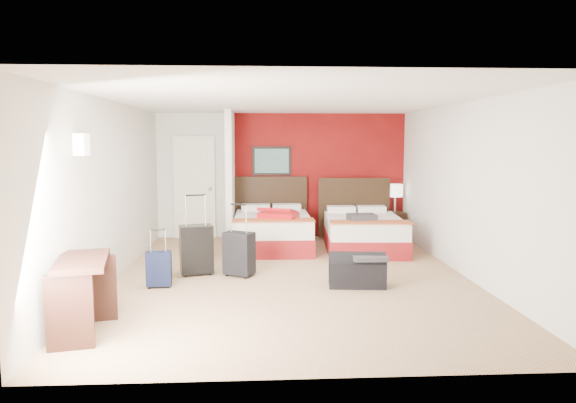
{
  "coord_description": "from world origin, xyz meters",
  "views": [
    {
      "loc": [
        -0.45,
        -7.31,
        1.93
      ],
      "look_at": [
        -0.0,
        0.8,
        1.0
      ],
      "focal_mm": 32.54,
      "sensor_mm": 36.0,
      "label": 1
    }
  ],
  "objects": [
    {
      "name": "room_walls",
      "position": [
        -1.4,
        1.42,
        1.26
      ],
      "size": [
        5.02,
        6.52,
        2.5
      ],
      "color": "silver",
      "rests_on": "ground"
    },
    {
      "name": "desk",
      "position": [
        -2.21,
        -2.14,
        0.39
      ],
      "size": [
        0.66,
        1.02,
        0.78
      ],
      "primitive_type": "cube",
      "rotation": [
        0.0,
        0.0,
        0.21
      ],
      "color": "black",
      "rests_on": "ground"
    },
    {
      "name": "entry_door",
      "position": [
        -1.75,
        3.2,
        1.02
      ],
      "size": [
        0.82,
        0.06,
        2.05
      ],
      "primitive_type": "cube",
      "color": "silver",
      "rests_on": "ground"
    },
    {
      "name": "red_accent_panel",
      "position": [
        0.75,
        3.23,
        1.25
      ],
      "size": [
        3.5,
        0.04,
        2.5
      ],
      "primitive_type": "cube",
      "color": "maroon",
      "rests_on": "ground"
    },
    {
      "name": "partition_wall",
      "position": [
        -1.0,
        2.61,
        1.25
      ],
      "size": [
        0.12,
        1.2,
        2.5
      ],
      "primitive_type": "cube",
      "color": "silver",
      "rests_on": "ground"
    },
    {
      "name": "jacket_draped",
      "position": [
        1.0,
        -0.57,
        0.41
      ],
      "size": [
        0.47,
        0.4,
        0.06
      ],
      "primitive_type": "cube",
      "rotation": [
        0.0,
        0.0,
        -0.03
      ],
      "color": "#343338",
      "rests_on": "duffel_bag"
    },
    {
      "name": "bed_right",
      "position": [
        1.42,
        1.86,
        0.29
      ],
      "size": [
        1.47,
        2.0,
        0.57
      ],
      "primitive_type": "cube",
      "rotation": [
        0.0,
        0.0,
        -0.07
      ],
      "color": "silver",
      "rests_on": "ground"
    },
    {
      "name": "suitcase_charcoal",
      "position": [
        -0.75,
        0.09,
        0.3
      ],
      "size": [
        0.48,
        0.42,
        0.61
      ],
      "primitive_type": "cube",
      "rotation": [
        0.0,
        0.0,
        -0.5
      ],
      "color": "black",
      "rests_on": "ground"
    },
    {
      "name": "bed_left",
      "position": [
        -0.22,
        2.08,
        0.3
      ],
      "size": [
        1.38,
        1.97,
        0.59
      ],
      "primitive_type": "cube",
      "rotation": [
        0.0,
        0.0,
        -0.0
      ],
      "color": "white",
      "rests_on": "ground"
    },
    {
      "name": "red_suitcase_open",
      "position": [
        -0.12,
        1.98,
        0.65
      ],
      "size": [
        0.93,
        1.06,
        0.11
      ],
      "primitive_type": "cube",
      "rotation": [
        0.0,
        0.0,
        -0.39
      ],
      "color": "red",
      "rests_on": "bed_left"
    },
    {
      "name": "ground",
      "position": [
        0.0,
        0.0,
        0.0
      ],
      "size": [
        6.5,
        6.5,
        0.0
      ],
      "primitive_type": "plane",
      "color": "tan",
      "rests_on": "ground"
    },
    {
      "name": "suitcase_navy",
      "position": [
        -1.79,
        -0.43,
        0.22
      ],
      "size": [
        0.34,
        0.22,
        0.45
      ],
      "primitive_type": "cube",
      "rotation": [
        0.0,
        0.0,
        0.08
      ],
      "color": "black",
      "rests_on": "ground"
    },
    {
      "name": "nightstand",
      "position": [
        2.25,
        2.92,
        0.27
      ],
      "size": [
        0.42,
        0.42,
        0.53
      ],
      "primitive_type": "cube",
      "rotation": [
        0.0,
        0.0,
        0.1
      ],
      "color": "black",
      "rests_on": "ground"
    },
    {
      "name": "table_lamp",
      "position": [
        2.25,
        2.92,
        0.81
      ],
      "size": [
        0.39,
        0.39,
        0.56
      ],
      "primitive_type": "cylinder",
      "rotation": [
        0.0,
        0.0,
        0.27
      ],
      "color": "white",
      "rests_on": "nightstand"
    },
    {
      "name": "suitcase_black",
      "position": [
        -1.37,
        0.21,
        0.35
      ],
      "size": [
        0.52,
        0.4,
        0.7
      ],
      "primitive_type": "cube",
      "rotation": [
        0.0,
        0.0,
        0.25
      ],
      "color": "black",
      "rests_on": "ground"
    },
    {
      "name": "duffel_bag",
      "position": [
        0.85,
        -0.52,
        0.19
      ],
      "size": [
        0.79,
        0.47,
        0.38
      ],
      "primitive_type": "cube",
      "rotation": [
        0.0,
        0.0,
        -0.1
      ],
      "color": "black",
      "rests_on": "ground"
    },
    {
      "name": "jacket_bundle",
      "position": [
        1.32,
        1.56,
        0.63
      ],
      "size": [
        0.49,
        0.41,
        0.11
      ],
      "primitive_type": "cube",
      "rotation": [
        0.0,
        0.0,
        0.08
      ],
      "color": "#35353A",
      "rests_on": "bed_right"
    }
  ]
}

